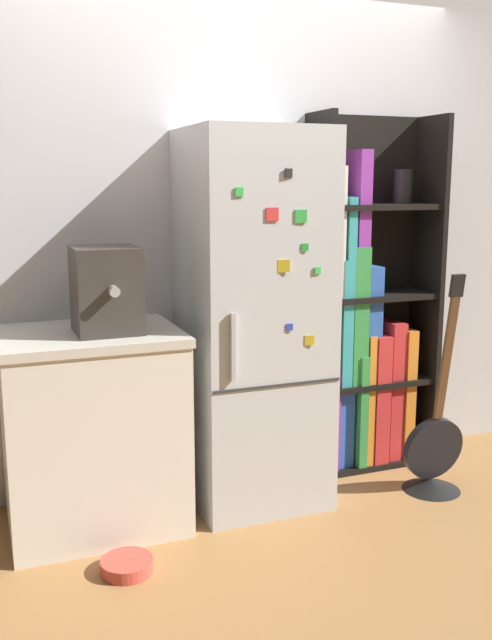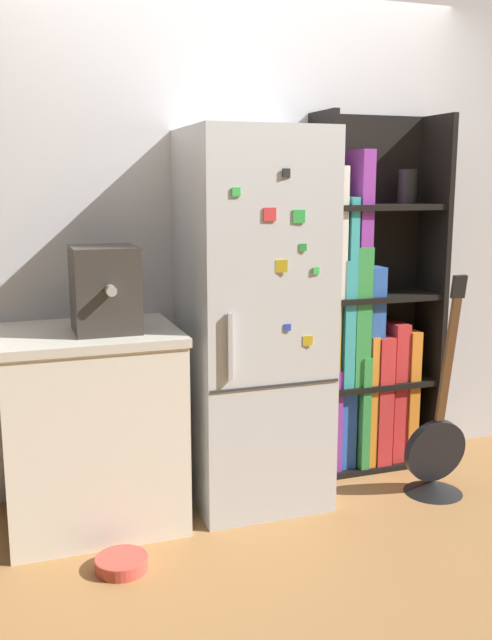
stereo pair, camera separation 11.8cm
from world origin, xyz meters
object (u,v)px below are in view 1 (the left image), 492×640
object	(u,v)px
bookshelf	(361,328)
pet_bowl	(127,565)
guitar	(433,459)
refrigerator	(253,320)
espresso_machine	(106,290)

from	to	relation	value
bookshelf	pet_bowl	xyz separation A→B (m)	(-1.46, -0.68, -0.75)
guitar	pet_bowl	distance (m)	1.65
guitar	pet_bowl	xyz separation A→B (m)	(-1.63, -0.21, -0.14)
guitar	pet_bowl	size ratio (longest dim) A/B	5.22
bookshelf	guitar	bearing A→B (deg)	-69.71
refrigerator	pet_bowl	size ratio (longest dim) A/B	8.30
espresso_machine	pet_bowl	xyz separation A→B (m)	(-0.04, -0.45, -1.07)
guitar	bookshelf	bearing A→B (deg)	110.29
bookshelf	refrigerator	bearing A→B (deg)	-165.87
bookshelf	guitar	size ratio (longest dim) A/B	1.68
pet_bowl	bookshelf	bearing A→B (deg)	24.89
guitar	refrigerator	bearing A→B (deg)	162.12
bookshelf	guitar	distance (m)	0.79
refrigerator	bookshelf	size ratio (longest dim) A/B	0.95
pet_bowl	espresso_machine	bearing A→B (deg)	85.44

